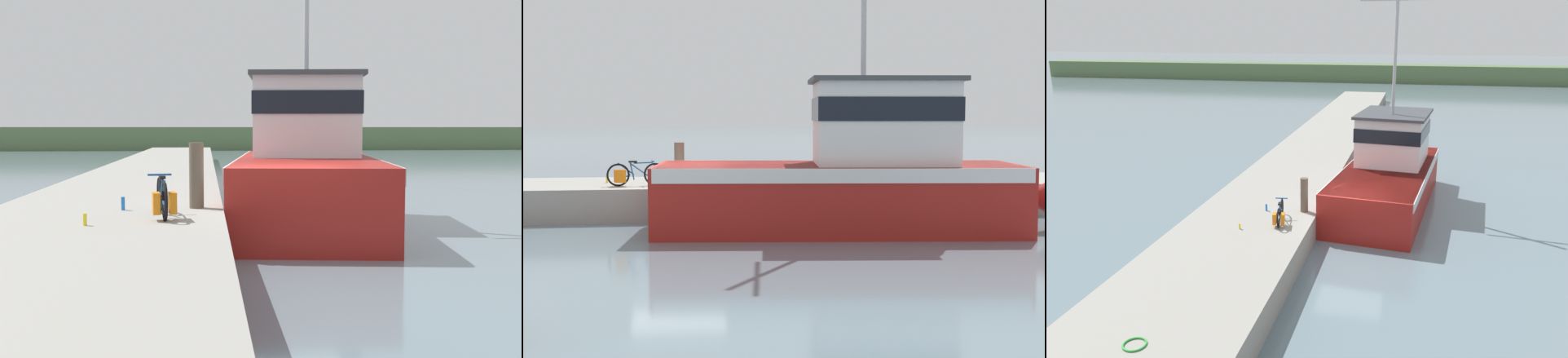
% 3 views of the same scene
% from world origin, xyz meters
% --- Properties ---
extents(ground_plane, '(320.00, 320.00, 0.00)m').
position_xyz_m(ground_plane, '(0.00, 0.00, 0.00)').
color(ground_plane, slate).
extents(dock_pier, '(4.60, 80.00, 0.97)m').
position_xyz_m(dock_pier, '(-3.58, 0.00, 0.48)').
color(dock_pier, gray).
rests_on(dock_pier, ground_plane).
extents(fishing_boat_main, '(4.64, 11.36, 10.32)m').
position_xyz_m(fishing_boat_main, '(1.09, 4.74, 1.55)').
color(fishing_boat_main, maroon).
rests_on(fishing_boat_main, ground_plane).
extents(bicycle_touring, '(0.59, 1.74, 0.74)m').
position_xyz_m(bicycle_touring, '(-2.38, -1.32, 1.31)').
color(bicycle_touring, black).
rests_on(bicycle_touring, dock_pier).
extents(mooring_post, '(0.29, 0.29, 1.30)m').
position_xyz_m(mooring_post, '(-1.81, 0.08, 1.62)').
color(mooring_post, brown).
rests_on(mooring_post, dock_pier).
extents(hose_coil, '(0.53, 0.53, 0.04)m').
position_xyz_m(hose_coil, '(-3.56, -8.99, 0.99)').
color(hose_coil, green).
rests_on(hose_coil, dock_pier).
extents(water_bottle_on_curb, '(0.06, 0.06, 0.20)m').
position_xyz_m(water_bottle_on_curb, '(-3.59, -2.11, 1.07)').
color(water_bottle_on_curb, yellow).
rests_on(water_bottle_on_curb, dock_pier).
extents(water_bottle_by_bike, '(0.07, 0.07, 0.26)m').
position_xyz_m(water_bottle_by_bike, '(-3.22, -0.15, 1.10)').
color(water_bottle_by_bike, blue).
rests_on(water_bottle_by_bike, dock_pier).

